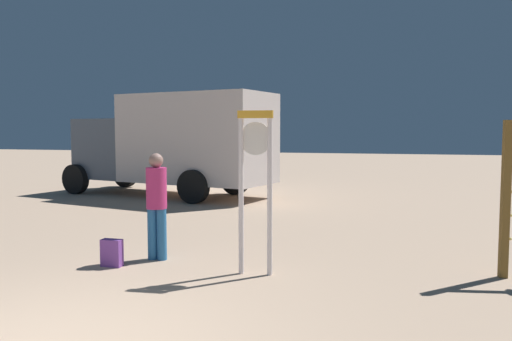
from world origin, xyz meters
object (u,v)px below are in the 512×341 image
(standing_clock, at_px, (255,173))
(person_near_clock, at_px, (157,200))
(backpack, at_px, (112,253))
(box_truck_near, at_px, (177,142))

(standing_clock, distance_m, person_near_clock, 1.74)
(standing_clock, xyz_separation_m, person_near_clock, (-1.63, 0.36, -0.47))
(standing_clock, bearing_deg, backpack, -175.49)
(standing_clock, xyz_separation_m, backpack, (-2.08, -0.16, -1.18))
(standing_clock, height_order, box_truck_near, box_truck_near)
(standing_clock, height_order, backpack, standing_clock)
(standing_clock, relative_size, box_truck_near, 0.33)
(person_near_clock, relative_size, box_truck_near, 0.24)
(standing_clock, relative_size, backpack, 5.65)
(backpack, height_order, box_truck_near, box_truck_near)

